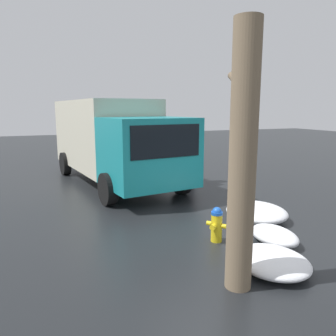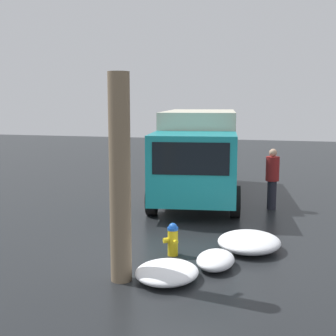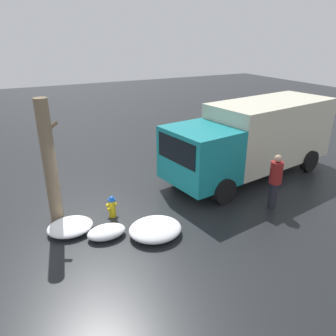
{
  "view_description": "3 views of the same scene",
  "coord_description": "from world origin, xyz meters",
  "px_view_note": "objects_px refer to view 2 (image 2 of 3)",
  "views": [
    {
      "loc": [
        -5.37,
        3.22,
        2.61
      ],
      "look_at": [
        2.22,
        0.14,
        1.13
      ],
      "focal_mm": 35.0,
      "sensor_mm": 36.0,
      "label": 1
    },
    {
      "loc": [
        -9.33,
        -2.4,
        3.29
      ],
      "look_at": [
        3.25,
        0.98,
        1.4
      ],
      "focal_mm": 50.0,
      "sensor_mm": 36.0,
      "label": 2
    },
    {
      "loc": [
        -2.55,
        -8.83,
        5.38
      ],
      "look_at": [
        2.5,
        1.04,
        0.81
      ],
      "focal_mm": 35.0,
      "sensor_mm": 36.0,
      "label": 3
    }
  ],
  "objects_px": {
    "fire_hydrant": "(173,239)",
    "delivery_truck": "(199,151)",
    "tree_trunk": "(120,178)",
    "pedestrian": "(272,176)"
  },
  "relations": [
    {
      "from": "tree_trunk",
      "to": "pedestrian",
      "type": "bearing_deg",
      "value": -20.18
    },
    {
      "from": "fire_hydrant",
      "to": "pedestrian",
      "type": "relative_size",
      "value": 0.38
    },
    {
      "from": "delivery_truck",
      "to": "pedestrian",
      "type": "xyz_separation_m",
      "value": [
        -1.23,
        -2.52,
        -0.59
      ]
    },
    {
      "from": "fire_hydrant",
      "to": "tree_trunk",
      "type": "xyz_separation_m",
      "value": [
        -1.59,
        0.56,
        1.54
      ]
    },
    {
      "from": "fire_hydrant",
      "to": "delivery_truck",
      "type": "height_order",
      "value": "delivery_truck"
    },
    {
      "from": "fire_hydrant",
      "to": "delivery_truck",
      "type": "xyz_separation_m",
      "value": [
        6.17,
        0.68,
        1.23
      ]
    },
    {
      "from": "pedestrian",
      "to": "tree_trunk",
      "type": "bearing_deg",
      "value": 50.12
    },
    {
      "from": "tree_trunk",
      "to": "pedestrian",
      "type": "xyz_separation_m",
      "value": [
        6.53,
        -2.4,
        -0.9
      ]
    },
    {
      "from": "fire_hydrant",
      "to": "tree_trunk",
      "type": "relative_size",
      "value": 0.19
    },
    {
      "from": "fire_hydrant",
      "to": "delivery_truck",
      "type": "relative_size",
      "value": 0.09
    }
  ]
}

